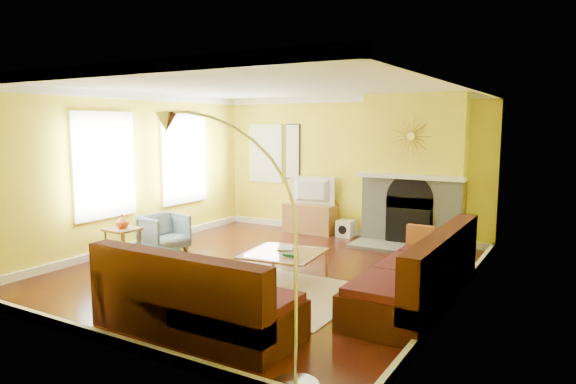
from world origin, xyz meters
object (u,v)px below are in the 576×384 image
Objects in this scene: coffee_table at (283,266)px; arc_lamp at (233,247)px; side_table at (123,244)px; armchair at (164,233)px; media_console at (310,218)px; sectional_sofa at (309,263)px.

arc_lamp is (1.03, -2.55, 0.93)m from coffee_table.
armchair is at bearing 78.93° from side_table.
side_table is at bearing -177.97° from armchair.
arc_lamp is (2.19, -5.53, 0.84)m from media_console.
armchair is at bearing 171.68° from coffee_table.
side_table is (-2.76, -0.39, 0.06)m from coffee_table.
arc_lamp is at bearing -80.11° from sectional_sofa.
media_console reaches higher than coffee_table.
armchair is 0.78m from side_table.
coffee_table is 2.64m from armchair.
coffee_table is at bearing 7.94° from side_table.
arc_lamp is at bearing -68.41° from media_console.
armchair is at bearing -119.27° from media_console.
coffee_table is 1.95× the size of side_table.
sectional_sofa is 3.93m from media_console.
armchair is (-3.29, 0.88, -0.13)m from sectional_sofa.
media_console is at bearing -16.17° from armchair.
media_console is at bearing 111.20° from coffee_table.
media_console is at bearing 117.77° from sectional_sofa.
armchair reaches higher than media_console.
arc_lamp is (3.80, -2.17, 0.87)m from side_table.
media_console is 2.04× the size of side_table.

